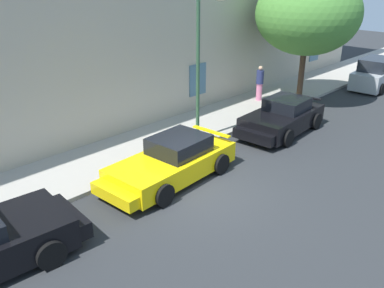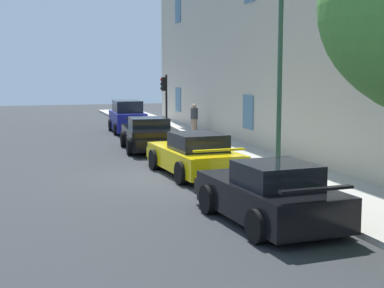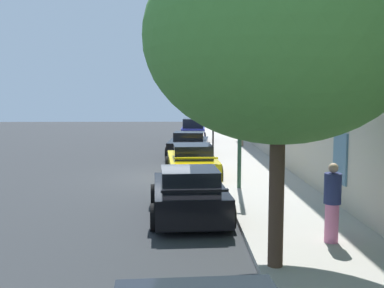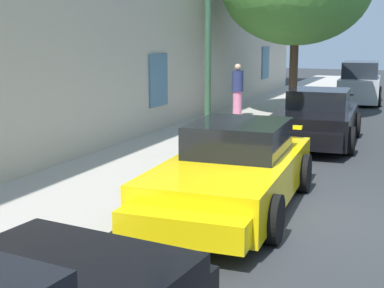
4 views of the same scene
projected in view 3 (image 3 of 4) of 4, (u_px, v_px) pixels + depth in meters
The scene contains 12 objects.
ground_plane at pixel (160, 178), 19.12m from camera, with size 80.00×80.00×0.00m, color #2B2D30.
sidewalk at pixel (256, 176), 19.19m from camera, with size 60.00×3.20×0.14m, color #A8A399.
building_facade at pixel (354, 30), 18.62m from camera, with size 42.10×5.14×12.12m.
sportscar_red_lead at pixel (189, 146), 25.16m from camera, with size 4.63×2.54×1.39m.
sportscar_yellow_flank at pixel (192, 162), 19.30m from camera, with size 4.98×2.36×1.42m.
sportscar_white_middle at pixel (188, 194), 13.07m from camera, with size 4.58×2.37×1.43m.
hatchback_parked at pixel (193, 132), 32.46m from camera, with size 3.72×1.92×1.79m.
tree_near_kerb at pixel (280, 38), 8.43m from camera, with size 5.06×5.06×6.33m.
traffic_light at pixel (212, 114), 28.13m from camera, with size 0.22×0.36×3.09m.
street_lamp at pixel (228, 76), 15.91m from camera, with size 0.44×1.42×5.75m.
pedestrian_admiring at pixel (332, 202), 10.23m from camera, with size 0.46×0.46×1.80m.
pedestrian_strolling at pixel (241, 134), 29.89m from camera, with size 0.47×0.47×1.56m.
Camera 3 is at (18.88, 0.97, 3.44)m, focal length 42.89 mm.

